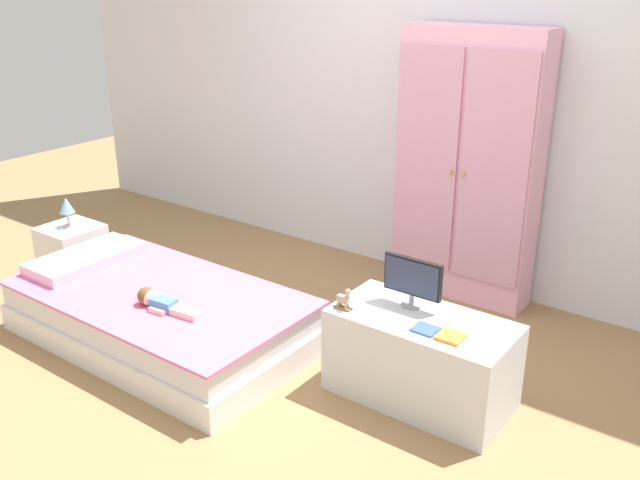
% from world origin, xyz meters
% --- Properties ---
extents(ground_plane, '(10.00, 10.00, 0.02)m').
position_xyz_m(ground_plane, '(0.00, 0.00, -0.01)').
color(ground_plane, '#99754C').
extents(back_wall, '(6.40, 0.05, 2.70)m').
position_xyz_m(back_wall, '(0.00, 1.57, 1.35)').
color(back_wall, silver).
rests_on(back_wall, ground_plane).
extents(bed, '(1.66, 0.91, 0.30)m').
position_xyz_m(bed, '(-0.72, -0.13, 0.15)').
color(bed, white).
rests_on(bed, ground_plane).
extents(pillow, '(0.32, 0.66, 0.07)m').
position_xyz_m(pillow, '(-1.35, -0.13, 0.33)').
color(pillow, silver).
rests_on(pillow, bed).
extents(doll, '(0.39, 0.14, 0.10)m').
position_xyz_m(doll, '(-0.57, -0.26, 0.34)').
color(doll, '#4C84C6').
rests_on(doll, bed).
extents(nightstand, '(0.35, 0.35, 0.36)m').
position_xyz_m(nightstand, '(-1.83, 0.10, 0.18)').
color(nightstand, white).
rests_on(nightstand, ground_plane).
extents(table_lamp, '(0.10, 0.10, 0.20)m').
position_xyz_m(table_lamp, '(-1.83, 0.10, 0.50)').
color(table_lamp, '#B7B2AD').
rests_on(table_lamp, nightstand).
extents(wardrobe, '(0.86, 0.28, 1.64)m').
position_xyz_m(wardrobe, '(0.34, 1.40, 0.82)').
color(wardrobe, '#EFADCC').
rests_on(wardrobe, ground_plane).
extents(tv_stand, '(0.85, 0.43, 0.43)m').
position_xyz_m(tv_stand, '(0.70, 0.23, 0.22)').
color(tv_stand, silver).
rests_on(tv_stand, ground_plane).
extents(tv_monitor, '(0.30, 0.10, 0.24)m').
position_xyz_m(tv_monitor, '(0.60, 0.30, 0.57)').
color(tv_monitor, '#99999E').
rests_on(tv_monitor, tv_stand).
extents(rocking_horse_toy, '(0.09, 0.04, 0.11)m').
position_xyz_m(rocking_horse_toy, '(0.36, 0.09, 0.48)').
color(rocking_horse_toy, '#8E6642').
rests_on(rocking_horse_toy, tv_stand).
extents(book_blue, '(0.11, 0.10, 0.01)m').
position_xyz_m(book_blue, '(0.77, 0.13, 0.44)').
color(book_blue, blue).
rests_on(book_blue, tv_stand).
extents(book_orange, '(0.11, 0.11, 0.02)m').
position_xyz_m(book_orange, '(0.89, 0.13, 0.44)').
color(book_orange, orange).
rests_on(book_orange, tv_stand).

